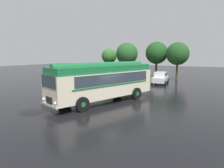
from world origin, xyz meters
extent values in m
plane|color=black|center=(0.00, 0.00, 0.00)|extent=(120.00, 120.00, 0.00)
cube|color=beige|center=(-0.37, 0.50, 1.60)|extent=(5.43, 10.29, 2.10)
cube|color=#196B38|center=(-0.37, 0.50, 2.93)|extent=(5.18, 10.03, 0.56)
cylinder|color=#196B38|center=(-0.37, 0.50, 3.19)|extent=(3.47, 9.23, 0.60)
cube|color=#2D3842|center=(0.93, 0.40, 2.17)|extent=(2.48, 7.63, 0.84)
cube|color=#2D3842|center=(-1.48, 1.17, 2.17)|extent=(2.48, 7.63, 0.84)
cube|color=#196B38|center=(0.90, 0.31, 1.63)|extent=(2.53, 7.82, 0.12)
cube|color=#196B38|center=(-1.51, 1.08, 1.63)|extent=(2.53, 7.82, 0.12)
cube|color=#2D3842|center=(-1.90, -4.27, 2.27)|extent=(2.11, 0.71, 0.88)
cube|color=black|center=(-1.90, -4.28, 0.90)|extent=(0.88, 0.33, 0.56)
cube|color=silver|center=(-1.91, -4.30, 0.57)|extent=(2.29, 0.82, 0.16)
sphere|color=white|center=(-1.05, -4.56, 0.87)|extent=(0.22, 0.22, 0.22)
sphere|color=white|center=(-2.76, -4.01, 0.87)|extent=(0.22, 0.22, 0.22)
cylinder|color=black|center=(-0.08, -2.85, 0.55)|extent=(0.60, 1.13, 1.10)
cylinder|color=#196B38|center=(-0.08, -2.85, 0.55)|extent=(0.42, 0.46, 0.39)
cylinder|color=black|center=(-2.55, -2.05, 0.55)|extent=(0.60, 1.13, 1.10)
cylinder|color=#196B38|center=(-2.55, -2.05, 0.55)|extent=(0.42, 0.46, 0.39)
cylinder|color=black|center=(1.76, 2.87, 0.55)|extent=(0.60, 1.13, 1.10)
cylinder|color=#196B38|center=(1.76, 2.87, 0.55)|extent=(0.42, 0.46, 0.39)
cylinder|color=black|center=(-0.72, 3.66, 0.55)|extent=(0.60, 1.13, 1.10)
cylinder|color=#196B38|center=(-0.72, 3.66, 0.55)|extent=(0.42, 0.46, 0.39)
cube|color=#B7BABF|center=(-2.47, 13.64, 0.67)|extent=(2.25, 4.39, 0.70)
cube|color=#B7BABF|center=(-2.49, 13.79, 1.34)|extent=(1.78, 2.37, 0.64)
cube|color=#2D3842|center=(-1.74, 13.89, 1.34)|extent=(0.29, 1.92, 0.50)
cube|color=#2D3842|center=(-3.24, 13.69, 1.34)|extent=(0.29, 1.92, 0.50)
cylinder|color=black|center=(-1.42, 12.47, 0.32)|extent=(0.29, 0.66, 0.64)
cylinder|color=black|center=(-3.17, 12.23, 0.32)|extent=(0.29, 0.66, 0.64)
cylinder|color=black|center=(-1.78, 15.05, 0.32)|extent=(0.29, 0.66, 0.64)
cylinder|color=black|center=(-3.52, 14.81, 0.32)|extent=(0.29, 0.66, 0.64)
cube|color=silver|center=(0.80, 13.79, 0.67)|extent=(2.21, 4.38, 0.70)
cube|color=silver|center=(0.78, 13.94, 1.34)|extent=(1.76, 2.35, 0.64)
cube|color=#2D3842|center=(1.53, 14.04, 1.34)|extent=(0.26, 1.92, 0.50)
cube|color=#2D3842|center=(0.03, 13.85, 1.34)|extent=(0.26, 1.92, 0.50)
cylinder|color=black|center=(1.83, 12.61, 0.32)|extent=(0.28, 0.66, 0.64)
cylinder|color=black|center=(0.09, 12.39, 0.32)|extent=(0.28, 0.66, 0.64)
cylinder|color=black|center=(1.51, 15.19, 0.32)|extent=(0.28, 0.66, 0.64)
cylinder|color=black|center=(-0.24, 14.97, 0.32)|extent=(0.28, 0.66, 0.64)
cylinder|color=#4C3823|center=(-11.56, 20.36, 1.36)|extent=(0.32, 0.32, 2.72)
sphere|color=#336B28|center=(-11.56, 20.36, 3.83)|extent=(2.98, 2.98, 2.98)
sphere|color=#336B28|center=(-11.59, 20.02, 4.11)|extent=(2.20, 2.20, 2.20)
cylinder|color=#4C3823|center=(-7.20, 19.41, 1.39)|extent=(0.32, 0.32, 2.78)
sphere|color=#235623|center=(-7.20, 19.41, 4.28)|extent=(4.00, 4.00, 4.00)
sphere|color=#235623|center=(-6.93, 19.21, 4.30)|extent=(2.84, 2.84, 2.84)
cylinder|color=#4C3823|center=(-1.99, 20.59, 1.48)|extent=(0.37, 0.37, 2.96)
sphere|color=#1E4C1E|center=(-1.99, 20.59, 4.41)|extent=(3.87, 3.87, 3.87)
sphere|color=#1E4C1E|center=(-1.89, 20.76, 4.32)|extent=(2.60, 2.60, 2.60)
cylinder|color=#4C3823|center=(1.88, 19.27, 1.45)|extent=(0.32, 0.32, 2.89)
sphere|color=#1E4C1E|center=(1.88, 19.27, 4.26)|extent=(3.65, 3.65, 3.65)
sphere|color=#1E4C1E|center=(1.79, 19.51, 4.39)|extent=(2.75, 2.75, 2.75)
cylinder|color=black|center=(-3.09, -4.76, 0.00)|extent=(1.88, 1.88, 0.01)
camera|label=1|loc=(8.83, -14.03, 4.16)|focal=32.00mm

